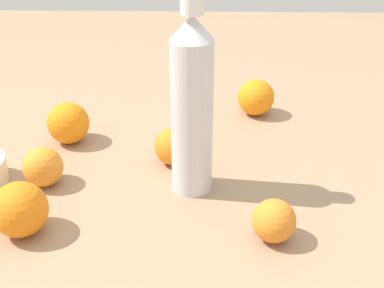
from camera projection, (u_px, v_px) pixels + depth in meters
The scene contains 8 objects.
ground_plane at pixel (197, 183), 0.82m from camera, with size 2.40×2.40×0.00m, color #9E7F60.
water_bottle at pixel (192, 106), 0.74m from camera, with size 0.07×0.07×0.31m.
orange_0 at pixel (256, 97), 1.05m from camera, with size 0.08×0.08×0.08m, color orange.
orange_1 at pixel (274, 221), 0.68m from camera, with size 0.06×0.06×0.06m, color orange.
orange_2 at pixel (20, 209), 0.69m from camera, with size 0.08×0.08×0.08m, color orange.
orange_3 at pixel (173, 146), 0.87m from camera, with size 0.07×0.07×0.07m, color orange.
orange_4 at pixel (43, 167), 0.81m from camera, with size 0.07×0.07×0.07m, color orange.
orange_5 at pixel (68, 123), 0.93m from camera, with size 0.08×0.08×0.08m, color orange.
Camera 1 is at (0.01, -0.69, 0.45)m, focal length 46.27 mm.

